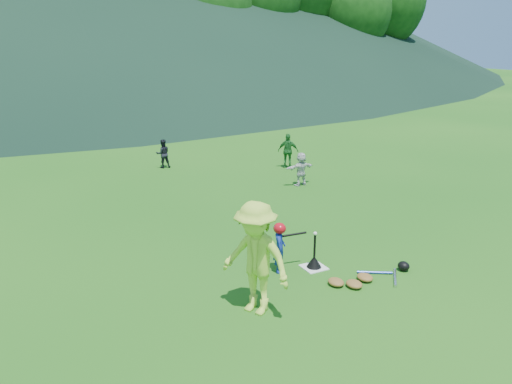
% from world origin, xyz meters
% --- Properties ---
extents(ground, '(120.00, 120.00, 0.00)m').
position_xyz_m(ground, '(0.00, 0.00, 0.00)').
color(ground, '#185212').
rests_on(ground, ground).
extents(home_plate, '(0.45, 0.45, 0.02)m').
position_xyz_m(home_plate, '(0.00, 0.00, 0.01)').
color(home_plate, silver).
rests_on(home_plate, ground).
extents(baseball, '(0.08, 0.08, 0.08)m').
position_xyz_m(baseball, '(0.00, 0.00, 0.74)').
color(baseball, white).
rests_on(baseball, batting_tee).
extents(batter_child, '(0.39, 0.43, 0.98)m').
position_xyz_m(batter_child, '(-0.69, 0.19, 0.49)').
color(batter_child, navy).
rests_on(batter_child, ground).
extents(adult_coach, '(1.23, 1.44, 1.94)m').
position_xyz_m(adult_coach, '(-1.79, -0.92, 0.97)').
color(adult_coach, '#B3DB40').
rests_on(adult_coach, ground).
extents(fielder_b, '(0.53, 0.43, 1.01)m').
position_xyz_m(fielder_b, '(-0.20, 9.15, 0.51)').
color(fielder_b, black).
rests_on(fielder_b, ground).
extents(fielder_c, '(0.74, 0.66, 1.21)m').
position_xyz_m(fielder_c, '(3.68, 7.11, 0.60)').
color(fielder_c, '#1D6325').
rests_on(fielder_c, ground).
extents(fielder_d, '(0.98, 0.35, 1.05)m').
position_xyz_m(fielder_d, '(2.90, 5.05, 0.52)').
color(fielder_d, silver).
rests_on(fielder_d, ground).
extents(batting_tee, '(0.30, 0.30, 0.68)m').
position_xyz_m(batting_tee, '(0.00, 0.00, 0.13)').
color(batting_tee, black).
rests_on(batting_tee, home_plate).
extents(batter_gear, '(0.73, 0.26, 0.35)m').
position_xyz_m(batter_gear, '(-0.67, 0.20, 0.89)').
color(batter_gear, '#AE0B16').
rests_on(batter_gear, ground).
extents(equipment_pile, '(1.80, 0.84, 0.19)m').
position_xyz_m(equipment_pile, '(0.55, -0.91, 0.07)').
color(equipment_pile, olive).
rests_on(equipment_pile, ground).
extents(outfield_fence, '(70.07, 0.08, 1.33)m').
position_xyz_m(outfield_fence, '(0.00, 28.00, 0.70)').
color(outfield_fence, gray).
rests_on(outfield_fence, ground).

